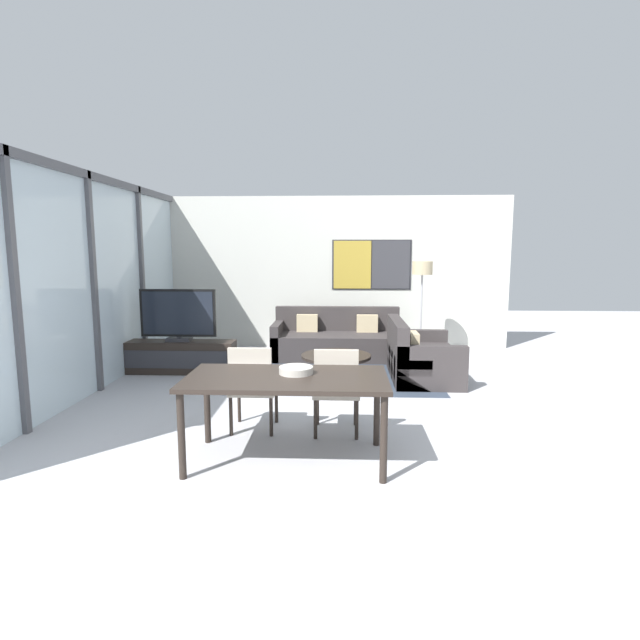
{
  "coord_description": "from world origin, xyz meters",
  "views": [
    {
      "loc": [
        0.31,
        -3.13,
        1.84
      ],
      "look_at": [
        0.04,
        3.09,
        0.95
      ],
      "focal_mm": 28.0,
      "sensor_mm": 36.0,
      "label": 1
    }
  ],
  "objects_px": {
    "television": "(178,315)",
    "coffee_table": "(336,361)",
    "sofa_side": "(418,360)",
    "dining_chair_centre": "(336,386)",
    "sofa_main": "(337,341)",
    "tv_console": "(180,357)",
    "floor_lamp": "(422,276)",
    "fruit_bowl": "(296,370)",
    "dining_chair_left": "(253,383)",
    "dining_table": "(287,385)"
  },
  "relations": [
    {
      "from": "sofa_main",
      "to": "tv_console",
      "type": "bearing_deg",
      "value": -153.2
    },
    {
      "from": "sofa_main",
      "to": "coffee_table",
      "type": "distance_m",
      "value": 1.44
    },
    {
      "from": "sofa_side",
      "to": "dining_chair_centre",
      "type": "xyz_separation_m",
      "value": [
        -1.14,
        -2.24,
        0.23
      ]
    },
    {
      "from": "dining_chair_centre",
      "to": "floor_lamp",
      "type": "height_order",
      "value": "floor_lamp"
    },
    {
      "from": "dining_table",
      "to": "dining_chair_centre",
      "type": "distance_m",
      "value": 0.79
    },
    {
      "from": "sofa_side",
      "to": "coffee_table",
      "type": "relative_size",
      "value": 1.44
    },
    {
      "from": "dining_chair_left",
      "to": "dining_table",
      "type": "bearing_deg",
      "value": -58.51
    },
    {
      "from": "television",
      "to": "fruit_bowl",
      "type": "xyz_separation_m",
      "value": [
        2.02,
        -2.97,
        -0.07
      ]
    },
    {
      "from": "television",
      "to": "dining_chair_left",
      "type": "distance_m",
      "value": 2.85
    },
    {
      "from": "television",
      "to": "sofa_main",
      "type": "xyz_separation_m",
      "value": [
        2.34,
        1.18,
        -0.59
      ]
    },
    {
      "from": "television",
      "to": "sofa_main",
      "type": "bearing_deg",
      "value": 26.79
    },
    {
      "from": "tv_console",
      "to": "dining_chair_centre",
      "type": "distance_m",
      "value": 3.4
    },
    {
      "from": "television",
      "to": "dining_table",
      "type": "xyz_separation_m",
      "value": [
        1.95,
        -3.07,
        -0.18
      ]
    },
    {
      "from": "coffee_table",
      "to": "floor_lamp",
      "type": "bearing_deg",
      "value": 45.55
    },
    {
      "from": "sofa_side",
      "to": "coffee_table",
      "type": "distance_m",
      "value": 1.17
    },
    {
      "from": "sofa_main",
      "to": "coffee_table",
      "type": "xyz_separation_m",
      "value": [
        0.0,
        -1.44,
        -0.01
      ]
    },
    {
      "from": "dining_table",
      "to": "fruit_bowl",
      "type": "bearing_deg",
      "value": 53.09
    },
    {
      "from": "coffee_table",
      "to": "floor_lamp",
      "type": "distance_m",
      "value": 2.31
    },
    {
      "from": "tv_console",
      "to": "dining_table",
      "type": "xyz_separation_m",
      "value": [
        1.95,
        -3.07,
        0.44
      ]
    },
    {
      "from": "tv_console",
      "to": "sofa_main",
      "type": "bearing_deg",
      "value": 26.8
    },
    {
      "from": "sofa_side",
      "to": "dining_table",
      "type": "relative_size",
      "value": 0.83
    },
    {
      "from": "sofa_side",
      "to": "dining_chair_centre",
      "type": "bearing_deg",
      "value": 153.02
    },
    {
      "from": "dining_chair_centre",
      "to": "dining_chair_left",
      "type": "bearing_deg",
      "value": 176.68
    },
    {
      "from": "tv_console",
      "to": "television",
      "type": "bearing_deg",
      "value": 90.0
    },
    {
      "from": "sofa_side",
      "to": "dining_chair_left",
      "type": "relative_size",
      "value": 1.61
    },
    {
      "from": "sofa_main",
      "to": "floor_lamp",
      "type": "bearing_deg",
      "value": 0.1
    },
    {
      "from": "dining_chair_left",
      "to": "dining_chair_centre",
      "type": "relative_size",
      "value": 1.0
    },
    {
      "from": "coffee_table",
      "to": "dining_table",
      "type": "height_order",
      "value": "dining_table"
    },
    {
      "from": "dining_chair_left",
      "to": "fruit_bowl",
      "type": "bearing_deg",
      "value": -50.07
    },
    {
      "from": "sofa_main",
      "to": "fruit_bowl",
      "type": "distance_m",
      "value": 4.2
    },
    {
      "from": "television",
      "to": "coffee_table",
      "type": "xyz_separation_m",
      "value": [
        2.34,
        -0.26,
        -0.6
      ]
    },
    {
      "from": "tv_console",
      "to": "sofa_side",
      "type": "distance_m",
      "value": 3.51
    },
    {
      "from": "television",
      "to": "sofa_side",
      "type": "height_order",
      "value": "television"
    },
    {
      "from": "tv_console",
      "to": "floor_lamp",
      "type": "distance_m",
      "value": 4.1
    },
    {
      "from": "coffee_table",
      "to": "dining_chair_left",
      "type": "height_order",
      "value": "dining_chair_left"
    },
    {
      "from": "sofa_main",
      "to": "coffee_table",
      "type": "bearing_deg",
      "value": -90.0
    },
    {
      "from": "floor_lamp",
      "to": "fruit_bowl",
      "type": "bearing_deg",
      "value": -112.68
    },
    {
      "from": "dining_table",
      "to": "dining_chair_centre",
      "type": "relative_size",
      "value": 1.94
    },
    {
      "from": "dining_table",
      "to": "floor_lamp",
      "type": "height_order",
      "value": "floor_lamp"
    },
    {
      "from": "sofa_main",
      "to": "sofa_side",
      "type": "distance_m",
      "value": 1.8
    },
    {
      "from": "dining_chair_left",
      "to": "floor_lamp",
      "type": "distance_m",
      "value": 4.3
    },
    {
      "from": "tv_console",
      "to": "fruit_bowl",
      "type": "height_order",
      "value": "fruit_bowl"
    },
    {
      "from": "television",
      "to": "floor_lamp",
      "type": "xyz_separation_m",
      "value": [
        3.76,
        1.18,
        0.52
      ]
    },
    {
      "from": "floor_lamp",
      "to": "dining_table",
      "type": "bearing_deg",
      "value": -113.05
    },
    {
      "from": "dining_table",
      "to": "dining_chair_centre",
      "type": "xyz_separation_m",
      "value": [
        0.42,
        0.64,
        -0.18
      ]
    },
    {
      "from": "sofa_main",
      "to": "floor_lamp",
      "type": "height_order",
      "value": "floor_lamp"
    },
    {
      "from": "dining_chair_left",
      "to": "floor_lamp",
      "type": "relative_size",
      "value": 0.54
    },
    {
      "from": "coffee_table",
      "to": "dining_chair_left",
      "type": "relative_size",
      "value": 1.12
    },
    {
      "from": "sofa_main",
      "to": "dining_chair_centre",
      "type": "relative_size",
      "value": 2.43
    },
    {
      "from": "tv_console",
      "to": "coffee_table",
      "type": "distance_m",
      "value": 2.36
    }
  ]
}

